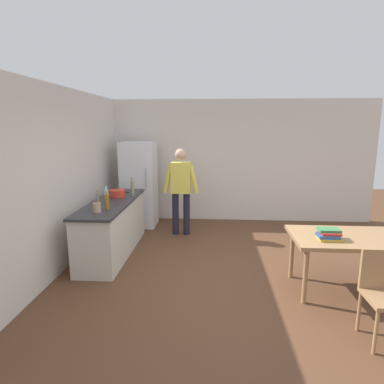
{
  "coord_description": "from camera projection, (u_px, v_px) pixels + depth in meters",
  "views": [
    {
      "loc": [
        -0.32,
        -4.37,
        2.12
      ],
      "look_at": [
        -0.69,
        1.14,
        1.0
      ],
      "focal_mm": 30.54,
      "sensor_mm": 36.0,
      "label": 1
    }
  ],
  "objects": [
    {
      "name": "ground_plane",
      "position": [
        234.0,
        277.0,
        4.68
      ],
      "size": [
        14.0,
        14.0,
        0.0
      ],
      "primitive_type": "plane",
      "color": "brown"
    },
    {
      "name": "wall_back",
      "position": [
        228.0,
        161.0,
        7.34
      ],
      "size": [
        6.4,
        0.12,
        2.7
      ],
      "primitive_type": "cube",
      "color": "silver",
      "rests_on": "ground_plane"
    },
    {
      "name": "wall_left",
      "position": [
        57.0,
        180.0,
        4.77
      ],
      "size": [
        0.12,
        5.6,
        2.7
      ],
      "primitive_type": "cube",
      "color": "silver",
      "rests_on": "ground_plane"
    },
    {
      "name": "kitchen_counter",
      "position": [
        113.0,
        227.0,
        5.5
      ],
      "size": [
        0.64,
        2.2,
        0.9
      ],
      "color": "beige",
      "rests_on": "ground_plane"
    },
    {
      "name": "refrigerator",
      "position": [
        139.0,
        184.0,
        6.97
      ],
      "size": [
        0.7,
        0.67,
        1.8
      ],
      "color": "white",
      "rests_on": "ground_plane"
    },
    {
      "name": "person",
      "position": [
        181.0,
        186.0,
        6.35
      ],
      "size": [
        0.7,
        0.22,
        1.7
      ],
      "color": "#1E1E2D",
      "rests_on": "ground_plane"
    },
    {
      "name": "dining_table",
      "position": [
        347.0,
        242.0,
        4.16
      ],
      "size": [
        1.4,
        0.9,
        0.75
      ],
      "color": "#9E754C",
      "rests_on": "ground_plane"
    },
    {
      "name": "cooking_pot",
      "position": [
        118.0,
        193.0,
        5.75
      ],
      "size": [
        0.4,
        0.28,
        0.12
      ],
      "color": "red",
      "rests_on": "kitchen_counter"
    },
    {
      "name": "utensil_jar",
      "position": [
        97.0,
        207.0,
        4.7
      ],
      "size": [
        0.11,
        0.11,
        0.32
      ],
      "color": "tan",
      "rests_on": "kitchen_counter"
    },
    {
      "name": "bottle_oil_amber",
      "position": [
        107.0,
        202.0,
        4.85
      ],
      "size": [
        0.06,
        0.06,
        0.28
      ],
      "color": "#996619",
      "rests_on": "kitchen_counter"
    },
    {
      "name": "bottle_water_clear",
      "position": [
        107.0,
        197.0,
        5.13
      ],
      "size": [
        0.07,
        0.07,
        0.3
      ],
      "color": "silver",
      "rests_on": "kitchen_counter"
    },
    {
      "name": "bottle_vinegar_tall",
      "position": [
        132.0,
        188.0,
        5.84
      ],
      "size": [
        0.06,
        0.06,
        0.32
      ],
      "color": "gray",
      "rests_on": "kitchen_counter"
    },
    {
      "name": "book_stack",
      "position": [
        329.0,
        235.0,
        4.01
      ],
      "size": [
        0.28,
        0.22,
        0.13
      ],
      "color": "gold",
      "rests_on": "dining_table"
    }
  ]
}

